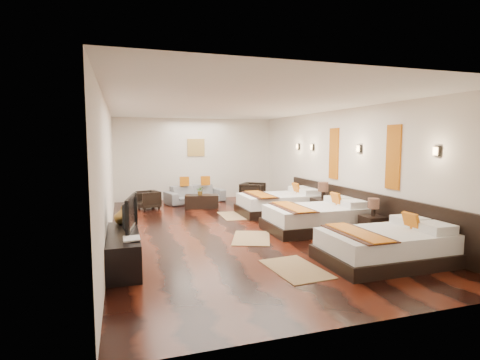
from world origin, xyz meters
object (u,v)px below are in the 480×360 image
object	(u,v)px
bed_near	(387,246)
table_plant	(200,191)
tv_console	(123,250)
armchair_left	(148,200)
bed_mid	(317,218)
figurine	(122,215)
armchair_right	(253,193)
bed_far	(280,203)
tv	(125,213)
book	(123,239)
nightstand_b	(323,206)
coffee_table	(202,201)
sofa	(195,194)
nightstand_a	(373,225)

from	to	relation	value
bed_near	table_plant	xyz separation A→B (m)	(-1.95, 5.88, 0.25)
tv_console	armchair_left	bearing A→B (deg)	81.76
tv_console	bed_near	bearing A→B (deg)	-15.17
table_plant	armchair_left	bearing A→B (deg)	164.52
bed_mid	figurine	bearing A→B (deg)	-173.18
figurine	table_plant	xyz separation A→B (m)	(2.25, 4.03, -0.17)
armchair_right	tv_console	bearing A→B (deg)	176.78
bed_near	bed_far	bearing A→B (deg)	89.99
tv	book	world-z (taller)	tv
figurine	tv_console	bearing A→B (deg)	-90.00
armchair_right	tv	bearing A→B (deg)	176.19
nightstand_b	coffee_table	size ratio (longest dim) A/B	0.97
bed_near	bed_mid	world-z (taller)	bed_mid
armchair_left	coffee_table	size ratio (longest dim) A/B	0.60
bed_near	figurine	distance (m)	4.61
bed_mid	bed_far	xyz separation A→B (m)	(0.00, 2.05, 0.00)
bed_mid	tv	xyz separation A→B (m)	(-4.15, -1.04, 0.54)
tv_console	figurine	world-z (taller)	figurine
sofa	nightstand_a	bearing A→B (deg)	-80.48
tv	coffee_table	xyz separation A→B (m)	(2.25, 4.64, -0.64)
bed_near	bed_mid	distance (m)	2.35
bed_far	nightstand_b	size ratio (longest dim) A/B	2.30
armchair_right	bed_far	bearing A→B (deg)	-141.27
bed_near	bed_mid	bearing A→B (deg)	89.97
bed_near	armchair_left	distance (m)	7.18
nightstand_b	book	bearing A→B (deg)	-151.25
armchair_right	nightstand_b	bearing A→B (deg)	-128.44
bed_near	nightstand_a	size ratio (longest dim) A/B	2.53
tv_console	table_plant	xyz separation A→B (m)	(2.25, 4.74, 0.26)
bed_far	armchair_right	size ratio (longest dim) A/B	3.01
tv	armchair_left	world-z (taller)	tv
bed_mid	sofa	world-z (taller)	bed_mid
bed_near	bed_far	distance (m)	4.40
bed_far	nightstand_b	xyz separation A→B (m)	(0.75, -1.02, 0.05)
tv_console	coffee_table	world-z (taller)	tv_console
nightstand_b	armchair_right	distance (m)	3.06
tv	table_plant	world-z (taller)	tv
bed_far	nightstand_a	bearing A→B (deg)	-76.20
bed_far	table_plant	size ratio (longest dim) A/B	8.29
bed_far	coffee_table	bearing A→B (deg)	140.77
nightstand_b	armchair_left	world-z (taller)	nightstand_b
sofa	coffee_table	world-z (taller)	sofa
bed_near	tv	size ratio (longest dim) A/B	2.16
bed_mid	nightstand_a	xyz separation A→B (m)	(0.75, -1.00, 0.01)
tv	book	distance (m)	0.70
bed_far	book	world-z (taller)	bed_far
nightstand_a	tv_console	size ratio (longest dim) A/B	0.47
tv_console	coffee_table	bearing A→B (deg)	64.45
tv	sofa	world-z (taller)	tv
book	figurine	bearing A→B (deg)	90.00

